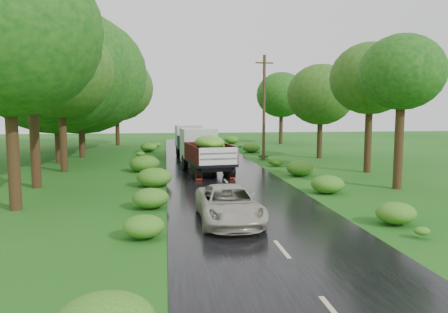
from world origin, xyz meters
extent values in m
plane|color=#124E10|center=(0.00, 0.00, 0.00)|extent=(120.00, 120.00, 0.00)
cube|color=black|center=(0.00, 5.00, 0.01)|extent=(6.50, 80.00, 0.02)
cube|color=#BFB78C|center=(0.00, 0.00, 0.02)|extent=(0.12, 1.60, 0.00)
cube|color=#BFB78C|center=(0.00, 4.00, 0.02)|extent=(0.12, 1.60, 0.00)
cube|color=#BFB78C|center=(0.00, 8.00, 0.02)|extent=(0.12, 1.60, 0.00)
cube|color=#BFB78C|center=(0.00, 12.00, 0.02)|extent=(0.12, 1.60, 0.00)
cube|color=#BFB78C|center=(0.00, 16.00, 0.02)|extent=(0.12, 1.60, 0.00)
cube|color=#BFB78C|center=(0.00, 20.00, 0.02)|extent=(0.12, 1.60, 0.00)
cube|color=#BFB78C|center=(0.00, 24.00, 0.02)|extent=(0.12, 1.60, 0.00)
cube|color=#BFB78C|center=(0.00, 28.00, 0.02)|extent=(0.12, 1.60, 0.00)
cube|color=#BFB78C|center=(0.00, 32.00, 0.02)|extent=(0.12, 1.60, 0.00)
cube|color=#BFB78C|center=(0.00, 36.00, 0.02)|extent=(0.12, 1.60, 0.00)
cube|color=#BFB78C|center=(0.00, 40.00, 0.02)|extent=(0.12, 1.60, 0.00)
cube|color=black|center=(-0.84, 14.80, 0.65)|extent=(2.42, 5.81, 0.28)
cylinder|color=black|center=(-2.06, 16.71, 0.50)|extent=(0.40, 1.03, 1.00)
cylinder|color=black|center=(-0.13, 16.95, 0.50)|extent=(0.40, 1.03, 1.00)
cylinder|color=black|center=(-1.64, 13.40, 0.50)|extent=(0.40, 1.03, 1.00)
cylinder|color=black|center=(0.29, 13.65, 0.50)|extent=(0.40, 1.03, 1.00)
cylinder|color=black|center=(-1.51, 12.39, 0.50)|extent=(0.40, 1.03, 1.00)
cylinder|color=black|center=(0.42, 12.63, 0.50)|extent=(0.40, 1.03, 1.00)
cube|color=maroon|center=(-1.47, 12.05, 0.28)|extent=(0.34, 0.08, 0.45)
cube|color=maroon|center=(0.46, 12.29, 0.28)|extent=(0.34, 0.08, 0.45)
cube|color=silver|center=(-1.12, 17.03, 1.74)|extent=(2.43, 2.17, 1.90)
cube|color=black|center=(-0.71, 13.75, 0.87)|extent=(2.83, 4.56, 0.16)
cube|color=#4C0D0D|center=(-1.81, 13.61, 1.43)|extent=(0.62, 4.28, 0.95)
cube|color=#4C0D0D|center=(0.40, 13.89, 1.43)|extent=(0.62, 4.28, 0.95)
cube|color=#4C0D0D|center=(-0.97, 15.85, 1.43)|extent=(2.30, 0.37, 0.95)
cube|color=silver|center=(-0.44, 11.66, 1.43)|extent=(2.30, 0.37, 0.95)
ellipsoid|color=#449A1C|center=(-0.71, 13.75, 2.03)|extent=(2.37, 3.83, 1.00)
cube|color=black|center=(-1.14, 22.80, 0.63)|extent=(2.19, 5.57, 0.27)
cylinder|color=black|center=(-2.27, 24.67, 0.48)|extent=(0.36, 0.99, 0.97)
cylinder|color=black|center=(-0.40, 24.86, 0.48)|extent=(0.36, 0.99, 0.97)
cylinder|color=black|center=(-1.95, 21.48, 0.48)|extent=(0.36, 0.99, 0.97)
cylinder|color=black|center=(-0.09, 21.66, 0.48)|extent=(0.36, 0.99, 0.97)
cylinder|color=black|center=(-1.86, 20.49, 0.48)|extent=(0.36, 0.99, 0.97)
cylinder|color=black|center=(0.01, 20.68, 0.48)|extent=(0.36, 0.99, 0.97)
cube|color=maroon|center=(-1.82, 20.17, 0.27)|extent=(0.33, 0.07, 0.43)
cube|color=maroon|center=(0.04, 20.35, 0.27)|extent=(0.33, 0.07, 0.43)
cube|color=silver|center=(-1.35, 24.96, 1.68)|extent=(2.30, 2.03, 1.83)
cube|color=black|center=(-1.04, 21.79, 0.84)|extent=(2.62, 4.35, 0.15)
cube|color=navy|center=(-2.11, 21.68, 1.38)|extent=(0.48, 4.14, 0.92)
cube|color=navy|center=(0.02, 21.89, 1.38)|extent=(0.48, 4.14, 0.92)
cube|color=navy|center=(-1.24, 23.82, 1.38)|extent=(2.22, 0.29, 0.92)
cube|color=silver|center=(-0.84, 19.76, 1.38)|extent=(2.22, 0.29, 0.92)
ellipsoid|color=#449A1C|center=(-1.04, 21.79, 1.95)|extent=(2.20, 3.65, 0.97)
imported|color=#AEAB9B|center=(-1.09, 3.18, 0.65)|extent=(2.16, 4.59, 1.27)
cylinder|color=#382616|center=(4.25, 21.20, 4.03)|extent=(0.24, 0.24, 8.07)
cube|color=#382616|center=(4.25, 21.20, 7.46)|extent=(1.41, 0.24, 0.10)
cylinder|color=black|center=(-9.24, 6.21, 3.95)|extent=(0.47, 0.47, 7.90)
ellipsoid|color=#0C4010|center=(-9.24, 6.21, 6.96)|extent=(3.81, 3.81, 3.43)
cylinder|color=black|center=(-9.83, 11.22, 4.16)|extent=(0.48, 0.48, 8.31)
ellipsoid|color=#0C4010|center=(-9.83, 11.22, 7.32)|extent=(3.69, 3.69, 3.32)
cylinder|color=black|center=(-9.72, 16.89, 3.63)|extent=(0.45, 0.45, 7.25)
ellipsoid|color=#0C4010|center=(-9.72, 16.89, 6.38)|extent=(3.63, 3.63, 3.27)
cylinder|color=black|center=(-11.11, 21.43, 3.96)|extent=(0.47, 0.47, 7.92)
ellipsoid|color=#0C4010|center=(-11.11, 21.43, 6.97)|extent=(4.63, 4.63, 4.17)
cylinder|color=black|center=(-10.10, 24.92, 3.31)|extent=(0.44, 0.44, 6.62)
ellipsoid|color=#0C4010|center=(-10.10, 24.92, 5.82)|extent=(3.80, 3.80, 3.42)
cylinder|color=black|center=(-11.28, 31.90, 4.09)|extent=(0.48, 0.48, 8.19)
ellipsoid|color=#0C4010|center=(-11.28, 31.90, 7.20)|extent=(5.02, 5.02, 4.52)
cylinder|color=black|center=(-8.49, 36.81, 3.52)|extent=(0.45, 0.45, 7.03)
ellipsoid|color=#0C4010|center=(-8.49, 36.81, 6.19)|extent=(3.97, 3.97, 3.58)
cylinder|color=black|center=(8.24, 8.48, 3.29)|extent=(0.44, 0.44, 6.59)
ellipsoid|color=#1F4812|center=(8.24, 8.48, 5.80)|extent=(2.87, 2.87, 2.59)
cylinder|color=black|center=(9.35, 14.11, 3.34)|extent=(0.44, 0.44, 6.67)
ellipsoid|color=#1F4812|center=(9.35, 14.11, 5.87)|extent=(3.15, 3.15, 2.84)
cylinder|color=black|center=(9.09, 22.11, 2.91)|extent=(0.42, 0.42, 5.82)
ellipsoid|color=#1F4812|center=(9.09, 22.11, 5.12)|extent=(3.29, 3.29, 2.96)
cylinder|color=black|center=(9.75, 36.61, 3.15)|extent=(0.43, 0.43, 6.29)
ellipsoid|color=#1F4812|center=(9.75, 36.61, 5.54)|extent=(3.37, 3.37, 3.03)
camera|label=1|loc=(-3.25, -11.82, 4.04)|focal=35.00mm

